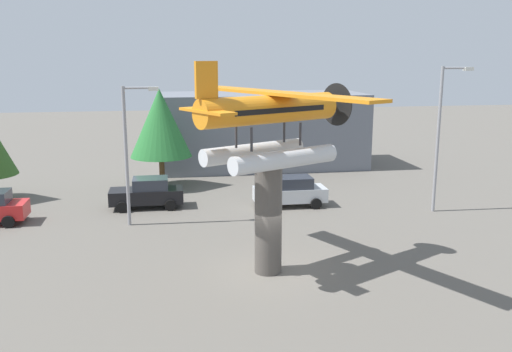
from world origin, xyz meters
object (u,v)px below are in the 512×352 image
object	(u,v)px
streetlight_secondary	(442,129)
storefront_building	(262,130)
streetlight_primary	(130,145)
tree_east	(160,123)
car_far_silver	(291,191)
display_pedestal	(268,219)
floatplane_monument	(271,122)
car_mid_black	(148,193)

from	to	relation	value
streetlight_secondary	storefront_building	bearing A→B (deg)	117.01
streetlight_primary	tree_east	xyz separation A→B (m)	(1.51, 8.37, 0.11)
car_far_silver	storefront_building	world-z (taller)	storefront_building
car_far_silver	streetlight_secondary	world-z (taller)	streetlight_secondary
display_pedestal	floatplane_monument	xyz separation A→B (m)	(0.12, 0.06, 3.92)
display_pedestal	car_far_silver	xyz separation A→B (m)	(3.21, 9.75, -1.37)
streetlight_primary	car_mid_black	bearing A→B (deg)	78.66
streetlight_secondary	storefront_building	xyz separation A→B (m)	(-7.48, 14.67, -1.81)
car_far_silver	streetlight_primary	distance (m)	9.83
display_pedestal	tree_east	bearing A→B (deg)	105.00
display_pedestal	streetlight_secondary	size ratio (longest dim) A/B	0.55
car_far_silver	storefront_building	distance (m)	12.42
streetlight_secondary	storefront_building	world-z (taller)	streetlight_secondary
floatplane_monument	streetlight_secondary	xyz separation A→B (m)	(11.04, 7.27, -1.48)
floatplane_monument	streetlight_primary	bearing A→B (deg)	100.94
car_far_silver	streetlight_primary	xyz separation A→B (m)	(-8.97, -2.26, 3.35)
floatplane_monument	storefront_building	distance (m)	22.47
car_mid_black	tree_east	size ratio (longest dim) A/B	0.64
display_pedestal	car_far_silver	world-z (taller)	display_pedestal
tree_east	floatplane_monument	bearing A→B (deg)	-74.55
floatplane_monument	streetlight_primary	world-z (taller)	floatplane_monument
streetlight_primary	display_pedestal	bearing A→B (deg)	-52.46
storefront_building	streetlight_secondary	bearing A→B (deg)	-62.99
car_far_silver	streetlight_primary	size ratio (longest dim) A/B	0.58
streetlight_primary	streetlight_secondary	world-z (taller)	streetlight_secondary
display_pedestal	streetlight_primary	size ratio (longest dim) A/B	0.63
streetlight_secondary	tree_east	world-z (taller)	streetlight_secondary
tree_east	car_far_silver	bearing A→B (deg)	-39.31
car_far_silver	storefront_building	bearing A→B (deg)	-92.18
display_pedestal	car_mid_black	size ratio (longest dim) A/B	1.07
floatplane_monument	storefront_building	xyz separation A→B (m)	(3.56, 21.94, -3.28)
display_pedestal	floatplane_monument	distance (m)	3.93
car_far_silver	streetlight_primary	bearing A→B (deg)	14.16
floatplane_monument	car_far_silver	world-z (taller)	floatplane_monument
floatplane_monument	car_mid_black	distance (m)	13.05
tree_east	streetlight_secondary	bearing A→B (deg)	-28.99
car_far_silver	floatplane_monument	bearing A→B (deg)	72.30
streetlight_primary	tree_east	world-z (taller)	streetlight_primary
floatplane_monument	storefront_building	world-z (taller)	floatplane_monument
car_far_silver	tree_east	xyz separation A→B (m)	(-7.46, 6.11, 3.46)
floatplane_monument	car_far_silver	distance (m)	11.47
streetlight_primary	tree_east	bearing A→B (deg)	79.79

